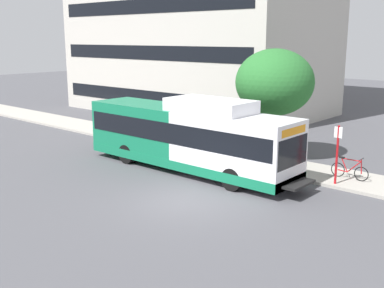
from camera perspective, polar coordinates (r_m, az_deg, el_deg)
ground_plane at (r=24.68m, az=-14.87°, el=-2.67°), size 120.00×120.00×0.00m
sidewalk_curb at (r=27.67m, az=-0.45°, el=-0.42°), size 3.00×56.00×0.14m
transit_bus at (r=22.81m, az=-0.46°, el=0.92°), size 2.58×12.25×3.65m
bus_stop_sign_pole at (r=21.22m, az=17.26°, el=-0.73°), size 0.10×0.36×2.60m
bicycle_parked at (r=22.41m, az=18.62°, el=-2.99°), size 0.52×1.76×1.02m
street_tree_near_stop at (r=25.04m, az=10.02°, el=7.39°), size 4.10×4.10×5.73m
lattice_comm_tower at (r=55.77m, az=-12.85°, el=14.23°), size 1.10×1.10×24.67m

